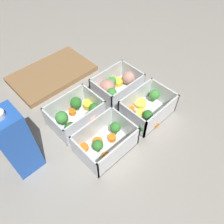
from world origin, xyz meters
The scene contains 7 objects.
ground_plane centered at (0.00, 0.00, 0.00)m, with size 4.00×4.00×0.00m, color gray.
container_near_left centered at (-0.08, -0.06, 0.03)m, with size 0.15×0.11×0.07m.
container_near_right centered at (0.08, -0.06, 0.02)m, with size 0.15×0.12×0.07m.
container_far_left centered at (-0.08, 0.06, 0.03)m, with size 0.16×0.12×0.07m.
container_far_right centered at (0.08, 0.07, 0.03)m, with size 0.17×0.12×0.07m.
juice_carton centered at (-0.26, 0.04, 0.10)m, with size 0.07×0.07×0.20m.
cutting_board centered at (-0.02, 0.29, 0.01)m, with size 0.28×0.18×0.02m.
Camera 1 is at (-0.29, -0.30, 0.52)m, focal length 35.00 mm.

